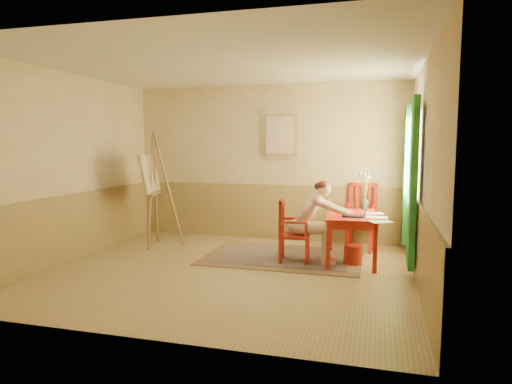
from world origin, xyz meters
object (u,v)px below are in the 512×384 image
(chair_back, at_px, (362,215))
(chair_left, at_px, (291,231))
(figure, at_px, (313,218))
(table, at_px, (351,220))
(laptop, at_px, (358,214))
(easel, at_px, (152,178))

(chair_back, bearing_deg, chair_left, -126.47)
(chair_back, relative_size, figure, 0.89)
(figure, bearing_deg, chair_left, -173.89)
(table, distance_m, chair_back, 1.06)
(table, distance_m, laptop, 0.30)
(figure, distance_m, easel, 2.87)
(table, height_order, chair_left, chair_left)
(easel, bearing_deg, table, -2.96)
(table, height_order, chair_back, chair_back)
(table, height_order, laptop, laptop)
(figure, relative_size, laptop, 3.28)
(chair_left, distance_m, laptop, 1.00)
(table, xyz_separation_m, laptop, (0.10, -0.25, 0.13))
(laptop, bearing_deg, chair_left, -179.49)
(chair_left, height_order, laptop, laptop)
(chair_back, distance_m, easel, 3.62)
(chair_back, distance_m, laptop, 1.32)
(table, distance_m, easel, 3.39)
(laptop, bearing_deg, figure, 177.81)
(chair_left, xyz_separation_m, easel, (-2.49, 0.43, 0.70))
(table, bearing_deg, chair_left, -163.08)
(chair_left, distance_m, chair_back, 1.63)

